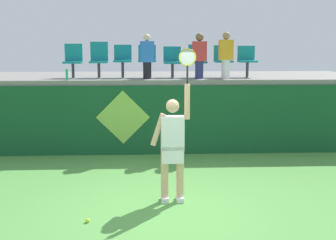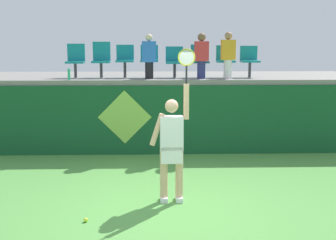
# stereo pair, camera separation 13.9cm
# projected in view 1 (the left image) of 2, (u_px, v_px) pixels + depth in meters

# --- Properties ---
(ground_plane) EXTENTS (40.00, 40.00, 0.00)m
(ground_plane) POSITION_uv_depth(u_px,v_px,m) (170.00, 210.00, 7.19)
(ground_plane) COLOR #519342
(court_back_wall) EXTENTS (10.55, 0.20, 1.66)m
(court_back_wall) POSITION_uv_depth(u_px,v_px,m) (162.00, 120.00, 10.72)
(court_back_wall) COLOR #144C28
(court_back_wall) RESTS_ON ground_plane
(spectator_platform) EXTENTS (10.55, 3.16, 0.12)m
(spectator_platform) POSITION_uv_depth(u_px,v_px,m) (160.00, 78.00, 12.07)
(spectator_platform) COLOR gray
(spectator_platform) RESTS_ON court_back_wall
(tennis_player) EXTENTS (0.75, 0.27, 2.56)m
(tennis_player) POSITION_uv_depth(u_px,v_px,m) (173.00, 144.00, 7.45)
(tennis_player) COLOR white
(tennis_player) RESTS_ON ground_plane
(tennis_ball) EXTENTS (0.07, 0.07, 0.07)m
(tennis_ball) POSITION_uv_depth(u_px,v_px,m) (88.00, 220.00, 6.69)
(tennis_ball) COLOR #D1E533
(tennis_ball) RESTS_ON ground_plane
(water_bottle) EXTENTS (0.06, 0.06, 0.27)m
(water_bottle) POSITION_uv_depth(u_px,v_px,m) (67.00, 74.00, 10.53)
(water_bottle) COLOR #26B272
(water_bottle) RESTS_ON spectator_platform
(stadium_chair_0) EXTENTS (0.44, 0.42, 0.84)m
(stadium_chair_0) POSITION_uv_depth(u_px,v_px,m) (73.00, 59.00, 11.17)
(stadium_chair_0) COLOR #38383D
(stadium_chair_0) RESTS_ON spectator_platform
(stadium_chair_1) EXTENTS (0.44, 0.42, 0.89)m
(stadium_chair_1) POSITION_uv_depth(u_px,v_px,m) (99.00, 58.00, 11.20)
(stadium_chair_1) COLOR #38383D
(stadium_chair_1) RESTS_ON spectator_platform
(stadium_chair_2) EXTENTS (0.44, 0.42, 0.82)m
(stadium_chair_2) POSITION_uv_depth(u_px,v_px,m) (123.00, 59.00, 11.22)
(stadium_chair_2) COLOR #38383D
(stadium_chair_2) RESTS_ON spectator_platform
(stadium_chair_3) EXTENTS (0.44, 0.42, 0.81)m
(stadium_chair_3) POSITION_uv_depth(u_px,v_px,m) (147.00, 59.00, 11.25)
(stadium_chair_3) COLOR #38383D
(stadium_chair_3) RESTS_ON spectator_platform
(stadium_chair_4) EXTENTS (0.44, 0.42, 0.77)m
(stadium_chair_4) POSITION_uv_depth(u_px,v_px,m) (172.00, 60.00, 11.29)
(stadium_chair_4) COLOR #38383D
(stadium_chair_4) RESTS_ON spectator_platform
(stadium_chair_5) EXTENTS (0.44, 0.42, 0.82)m
(stadium_chair_5) POSITION_uv_depth(u_px,v_px,m) (197.00, 59.00, 11.32)
(stadium_chair_5) COLOR #38383D
(stadium_chair_5) RESTS_ON spectator_platform
(stadium_chair_6) EXTENTS (0.44, 0.42, 0.80)m
(stadium_chair_6) POSITION_uv_depth(u_px,v_px,m) (223.00, 59.00, 11.34)
(stadium_chair_6) COLOR #38383D
(stadium_chair_6) RESTS_ON spectator_platform
(stadium_chair_7) EXTENTS (0.44, 0.42, 0.79)m
(stadium_chair_7) POSITION_uv_depth(u_px,v_px,m) (247.00, 59.00, 11.37)
(stadium_chair_7) COLOR #38383D
(stadium_chair_7) RESTS_ON spectator_platform
(spectator_0) EXTENTS (0.34, 0.20, 1.13)m
(spectator_0) POSITION_uv_depth(u_px,v_px,m) (226.00, 54.00, 10.92)
(spectator_0) COLOR white
(spectator_0) RESTS_ON spectator_platform
(spectator_1) EXTENTS (0.34, 0.20, 1.07)m
(spectator_1) POSITION_uv_depth(u_px,v_px,m) (147.00, 56.00, 10.83)
(spectator_1) COLOR black
(spectator_1) RESTS_ON spectator_platform
(spectator_2) EXTENTS (0.34, 0.20, 1.10)m
(spectator_2) POSITION_uv_depth(u_px,v_px,m) (199.00, 55.00, 10.89)
(spectator_2) COLOR navy
(spectator_2) RESTS_ON spectator_platform
(wall_signage_mount) EXTENTS (1.27, 0.01, 1.55)m
(wall_signage_mount) POSITION_uv_depth(u_px,v_px,m) (124.00, 155.00, 10.71)
(wall_signage_mount) COLOR #144C28
(wall_signage_mount) RESTS_ON ground_plane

